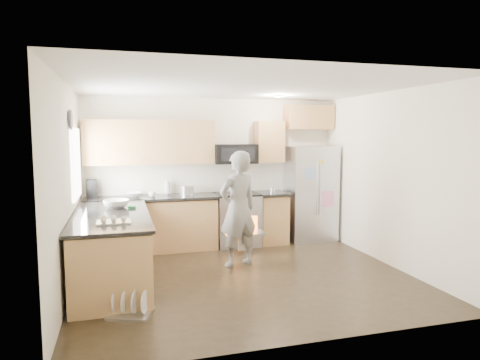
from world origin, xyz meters
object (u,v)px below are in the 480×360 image
object	(u,v)px
stove_range	(237,207)
person	(238,209)
refrigerator	(310,193)
dish_rack	(130,308)

from	to	relation	value
stove_range	person	world-z (taller)	stove_range
refrigerator	dish_rack	size ratio (longest dim) A/B	3.18
refrigerator	person	bearing A→B (deg)	-144.39
refrigerator	dish_rack	bearing A→B (deg)	-141.03
dish_rack	person	bearing A→B (deg)	41.19
dish_rack	refrigerator	bearing A→B (deg)	37.91
stove_range	dish_rack	xyz separation A→B (m)	(-1.90, -2.58, -0.60)
stove_range	dish_rack	world-z (taller)	stove_range
person	dish_rack	bearing A→B (deg)	22.77
refrigerator	dish_rack	xyz separation A→B (m)	(-3.32, -2.59, -0.80)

